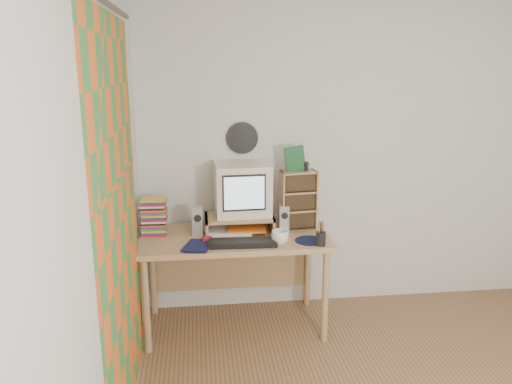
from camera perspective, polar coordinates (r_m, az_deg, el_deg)
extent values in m
plane|color=white|center=(4.17, 11.26, 3.87)|extent=(3.50, 0.00, 3.50)
plane|color=white|center=(2.32, -18.08, -4.96)|extent=(0.00, 3.50, 3.50)
plane|color=orange|center=(2.79, -15.29, -3.66)|extent=(0.00, 2.20, 2.20)
cylinder|color=black|center=(3.93, -1.59, 6.18)|extent=(0.25, 0.02, 0.25)
cube|color=tan|center=(3.75, -2.55, -5.25)|extent=(1.40, 0.70, 0.04)
cube|color=tan|center=(4.19, -2.84, -8.32)|extent=(1.33, 0.02, 0.41)
cylinder|color=tan|center=(3.65, -12.45, -12.62)|extent=(0.05, 0.05, 0.71)
cylinder|color=tan|center=(3.74, 7.92, -11.73)|extent=(0.05, 0.05, 0.71)
cylinder|color=tan|center=(4.17, -11.71, -9.03)|extent=(0.05, 0.05, 0.71)
cylinder|color=tan|center=(4.25, 5.94, -8.35)|extent=(0.05, 0.05, 0.71)
cube|color=tan|center=(3.81, -5.68, -3.72)|extent=(0.02, 0.30, 0.12)
cube|color=tan|center=(3.85, 1.79, -3.46)|extent=(0.02, 0.30, 0.12)
cube|color=tan|center=(3.81, -1.93, -2.88)|extent=(0.52, 0.30, 0.02)
cube|color=silver|center=(3.81, -1.58, 0.31)|extent=(0.43, 0.43, 0.39)
cube|color=#A9AAAE|center=(3.75, -6.68, -3.28)|extent=(0.09, 0.09, 0.22)
cube|color=#A9AAAE|center=(3.83, 3.19, -2.97)|extent=(0.08, 0.08, 0.20)
cube|color=black|center=(3.54, -1.58, -5.84)|extent=(0.49, 0.18, 0.03)
cube|color=tan|center=(3.86, 4.82, -0.89)|extent=(0.29, 0.17, 0.45)
imported|color=white|center=(3.56, 2.75, -5.18)|extent=(0.16, 0.16, 0.10)
imported|color=#0F1439|center=(3.55, -8.03, -5.87)|extent=(0.26, 0.22, 0.04)
cylinder|color=black|center=(3.65, 6.21, -5.55)|extent=(0.24, 0.24, 0.00)
cube|color=#AF122D|center=(3.61, -5.64, -5.45)|extent=(0.09, 0.07, 0.04)
cube|color=#175228|center=(3.79, 4.45, 3.81)|extent=(0.15, 0.04, 0.19)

